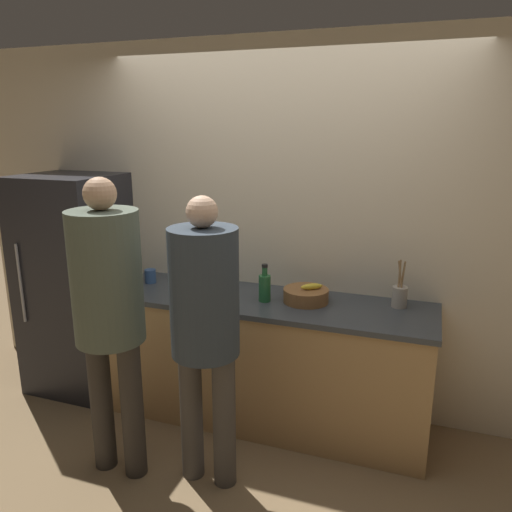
% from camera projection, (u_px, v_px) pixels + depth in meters
% --- Properties ---
extents(ground_plane, '(14.00, 14.00, 0.00)m').
position_uv_depth(ground_plane, '(248.00, 446.00, 3.23)').
color(ground_plane, '#8C704C').
extents(wall_back, '(5.20, 0.06, 2.60)m').
position_uv_depth(wall_back, '(282.00, 230.00, 3.53)').
color(wall_back, beige).
rests_on(wall_back, ground_plane).
extents(counter, '(2.21, 0.67, 0.89)m').
position_uv_depth(counter, '(267.00, 359.00, 3.46)').
color(counter, tan).
rests_on(counter, ground_plane).
extents(refrigerator, '(0.69, 0.67, 1.67)m').
position_uv_depth(refrigerator, '(77.00, 284.00, 3.84)').
color(refrigerator, '#232328').
rests_on(refrigerator, ground_plane).
extents(person_left, '(0.39, 0.39, 1.76)m').
position_uv_depth(person_left, '(108.00, 301.00, 2.76)').
color(person_left, '#38332D').
rests_on(person_left, ground_plane).
extents(person_center, '(0.37, 0.37, 1.67)m').
position_uv_depth(person_center, '(205.00, 317.00, 2.69)').
color(person_center, '#4C4742').
rests_on(person_center, ground_plane).
extents(fruit_bowl, '(0.30, 0.30, 0.13)m').
position_uv_depth(fruit_bowl, '(306.00, 295.00, 3.27)').
color(fruit_bowl, brown).
rests_on(fruit_bowl, counter).
extents(utensil_crock, '(0.10, 0.10, 0.31)m').
position_uv_depth(utensil_crock, '(400.00, 296.00, 3.17)').
color(utensil_crock, '#ADA393').
rests_on(utensil_crock, counter).
extents(bottle_green, '(0.08, 0.08, 0.25)m').
position_uv_depth(bottle_green, '(265.00, 287.00, 3.27)').
color(bottle_green, '#236033').
rests_on(bottle_green, counter).
extents(cup_blue, '(0.08, 0.08, 0.10)m').
position_uv_depth(cup_blue, '(150.00, 276.00, 3.67)').
color(cup_blue, '#335184').
rests_on(cup_blue, counter).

